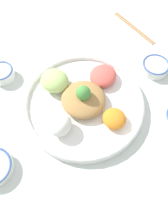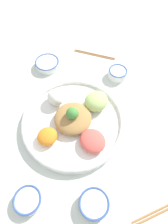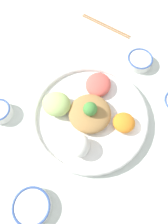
{
  "view_description": "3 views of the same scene",
  "coord_description": "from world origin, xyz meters",
  "px_view_note": "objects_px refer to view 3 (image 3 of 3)",
  "views": [
    {
      "loc": [
        0.34,
        -0.17,
        0.67
      ],
      "look_at": [
        0.05,
        0.01,
        0.03
      ],
      "focal_mm": 35.0,
      "sensor_mm": 36.0,
      "label": 1
    },
    {
      "loc": [
        0.07,
        0.37,
        0.69
      ],
      "look_at": [
        -0.03,
        0.01,
        0.05
      ],
      "focal_mm": 30.0,
      "sensor_mm": 36.0,
      "label": 2
    },
    {
      "loc": [
        0.18,
        -0.21,
        0.74
      ],
      "look_at": [
        -0.0,
        0.02,
        0.03
      ],
      "focal_mm": 35.0,
      "sensor_mm": 36.0,
      "label": 3
    }
  ],
  "objects_px": {
    "rice_bowl_blue": "(140,61)",
    "chopsticks_pair_near": "(106,26)",
    "sauce_bowl_red": "(32,206)",
    "salad_platter": "(89,115)"
  },
  "relations": [
    {
      "from": "sauce_bowl_red",
      "to": "rice_bowl_blue",
      "type": "relative_size",
      "value": 1.17
    },
    {
      "from": "sauce_bowl_red",
      "to": "chopsticks_pair_near",
      "type": "distance_m",
      "value": 0.78
    },
    {
      "from": "sauce_bowl_red",
      "to": "rice_bowl_blue",
      "type": "xyz_separation_m",
      "value": [
        -0.04,
        0.65,
        0.0
      ]
    },
    {
      "from": "salad_platter",
      "to": "rice_bowl_blue",
      "type": "relative_size",
      "value": 4.13
    },
    {
      "from": "rice_bowl_blue",
      "to": "chopsticks_pair_near",
      "type": "height_order",
      "value": "rice_bowl_blue"
    },
    {
      "from": "chopsticks_pair_near",
      "to": "salad_platter",
      "type": "bearing_deg",
      "value": 112.18
    },
    {
      "from": "salad_platter",
      "to": "sauce_bowl_red",
      "type": "relative_size",
      "value": 3.54
    },
    {
      "from": "salad_platter",
      "to": "chopsticks_pair_near",
      "type": "distance_m",
      "value": 0.44
    },
    {
      "from": "rice_bowl_blue",
      "to": "salad_platter",
      "type": "bearing_deg",
      "value": -92.41
    },
    {
      "from": "salad_platter",
      "to": "rice_bowl_blue",
      "type": "xyz_separation_m",
      "value": [
        0.01,
        0.31,
        -0.01
      ]
    }
  ]
}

